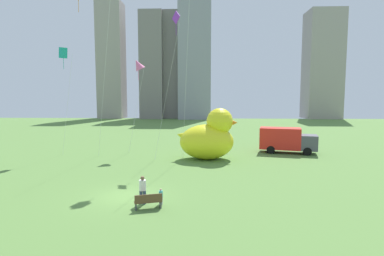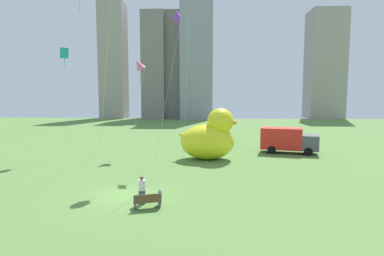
% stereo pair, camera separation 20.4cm
% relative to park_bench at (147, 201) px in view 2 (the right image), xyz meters
% --- Properties ---
extents(ground_plane, '(140.00, 140.00, 0.00)m').
position_rel_park_bench_xyz_m(ground_plane, '(-1.82, 2.24, -0.47)').
color(ground_plane, '#577F3B').
extents(park_bench, '(1.65, 0.91, 0.90)m').
position_rel_park_bench_xyz_m(park_bench, '(0.00, 0.00, 0.00)').
color(park_bench, brown).
rests_on(park_bench, ground).
extents(person_adult, '(0.42, 0.42, 1.71)m').
position_rel_park_bench_xyz_m(person_adult, '(-0.49, 0.85, 0.47)').
color(person_adult, '#38476B').
rests_on(person_adult, ground).
extents(person_child, '(0.24, 0.24, 0.97)m').
position_rel_park_bench_xyz_m(person_child, '(0.61, 0.82, 0.06)').
color(person_child, silver).
rests_on(person_child, ground).
extents(giant_inflatable_duck, '(6.33, 4.06, 5.25)m').
position_rel_park_bench_xyz_m(giant_inflatable_duck, '(3.61, 14.51, 1.76)').
color(giant_inflatable_duck, yellow).
rests_on(giant_inflatable_duck, ground).
extents(box_truck, '(6.58, 3.70, 2.85)m').
position_rel_park_bench_xyz_m(box_truck, '(12.45, 18.46, 0.98)').
color(box_truck, red).
rests_on(box_truck, ground).
extents(city_skyline, '(68.20, 13.54, 35.57)m').
position_rel_park_bench_xyz_m(city_skyline, '(1.05, 73.83, 15.21)').
color(city_skyline, '#9E938C').
rests_on(city_skyline, ground).
extents(kite_purple, '(2.73, 2.79, 14.66)m').
position_rel_park_bench_xyz_m(kite_purple, '(0.27, 13.94, 12.80)').
color(kite_purple, silver).
rests_on(kite_purple, ground).
extents(kite_pink, '(2.27, 2.17, 10.66)m').
position_rel_park_bench_xyz_m(kite_pink, '(-4.21, 17.59, 9.42)').
color(kite_pink, silver).
rests_on(kite_pink, ground).
extents(kite_teal, '(1.47, 1.27, 11.59)m').
position_rel_park_bench_xyz_m(kite_teal, '(-11.78, 15.80, 10.45)').
color(kite_teal, silver).
rests_on(kite_teal, ground).
extents(kite_orange, '(3.57, 3.82, 16.70)m').
position_rel_park_bench_xyz_m(kite_orange, '(-8.58, 13.02, 14.62)').
color(kite_orange, silver).
rests_on(kite_orange, ground).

